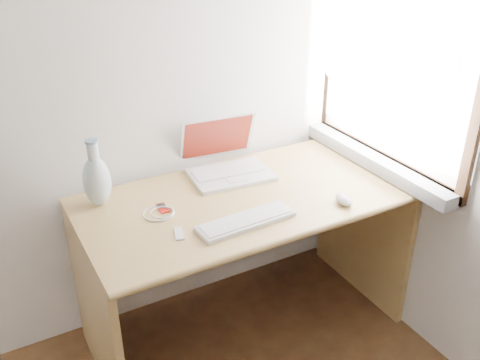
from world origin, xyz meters
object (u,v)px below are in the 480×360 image
laptop (226,161)px  vase (97,179)px  desk (237,228)px  external_keyboard (246,221)px

laptop → vase: size_ratio=1.32×
desk → laptop: 0.31m
laptop → desk: bearing=-94.3°
external_keyboard → vase: vase is taller
desk → laptop: laptop is taller
desk → vase: 0.68m
desk → external_keyboard: size_ratio=3.52×
vase → laptop: bearing=1.3°
external_keyboard → vase: bearing=135.0°
desk → external_keyboard: (-0.11, -0.28, 0.23)m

